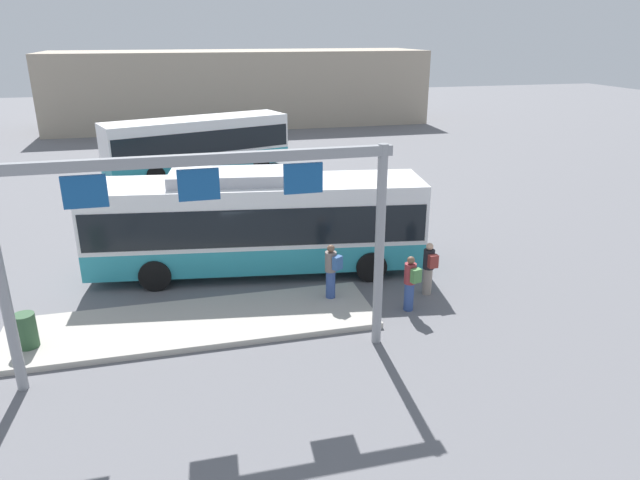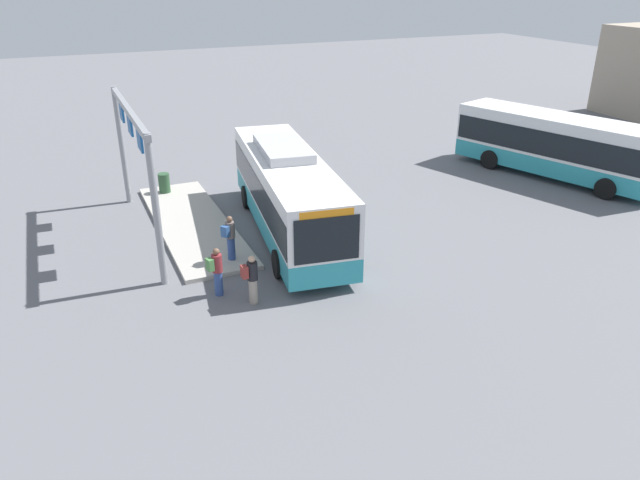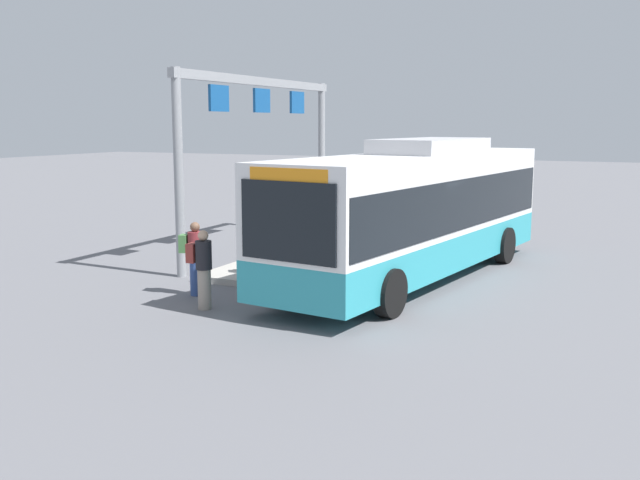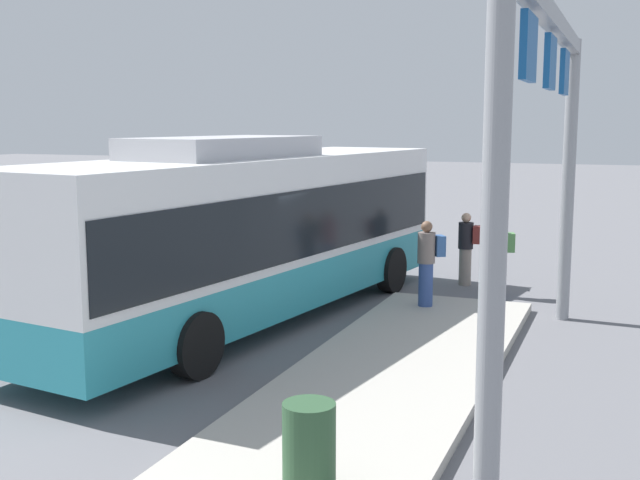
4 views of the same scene
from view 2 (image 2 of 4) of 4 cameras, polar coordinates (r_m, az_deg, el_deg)
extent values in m
plane|color=slate|center=(24.38, -2.92, 0.73)|extent=(120.00, 120.00, 0.00)
cube|color=#B2ADA3|center=(25.54, -11.95, 1.54)|extent=(10.00, 2.80, 0.16)
cube|color=teal|center=(24.08, -2.96, 2.41)|extent=(11.06, 4.03, 0.85)
cube|color=white|center=(23.59, -3.04, 5.51)|extent=(11.06, 4.03, 1.90)
cube|color=black|center=(23.66, -3.03, 5.05)|extent=(10.85, 4.04, 1.20)
cube|color=black|center=(18.74, 0.66, 0.01)|extent=(0.35, 2.11, 1.50)
cube|color=#B7B7BC|center=(24.01, -3.53, 8.66)|extent=(4.00, 2.28, 0.36)
cube|color=orange|center=(18.47, 0.62, 2.50)|extent=(0.37, 1.75, 0.28)
cylinder|color=black|center=(21.30, 2.38, -1.47)|extent=(1.03, 0.44, 1.00)
cylinder|color=black|center=(20.75, -3.95, -2.25)|extent=(1.03, 0.44, 1.00)
cylinder|color=black|center=(27.35, -2.00, 4.57)|extent=(1.03, 0.44, 1.00)
cylinder|color=black|center=(26.92, -6.98, 4.07)|extent=(1.03, 0.44, 1.00)
cube|color=teal|center=(32.94, 21.21, 6.91)|extent=(10.45, 5.58, 0.85)
cube|color=white|center=(32.59, 21.58, 9.21)|extent=(10.45, 5.58, 1.90)
cube|color=black|center=(32.64, 21.53, 8.87)|extent=(10.27, 5.56, 1.20)
cylinder|color=black|center=(32.87, 27.15, 5.30)|extent=(1.04, 0.60, 1.00)
cylinder|color=black|center=(30.71, 25.45, 4.42)|extent=(1.04, 0.60, 1.00)
cylinder|color=black|center=(35.33, 17.94, 8.04)|extent=(1.04, 0.60, 1.00)
cylinder|color=black|center=(33.34, 15.79, 7.36)|extent=(1.04, 0.60, 1.00)
cylinder|color=gray|center=(19.27, -6.34, -4.84)|extent=(0.30, 0.30, 0.85)
cylinder|color=black|center=(18.93, -6.44, -2.92)|extent=(0.36, 0.36, 0.60)
sphere|color=tan|center=(18.75, -6.49, -1.81)|extent=(0.22, 0.22, 0.22)
cube|color=maroon|center=(18.84, -7.17, -3.01)|extent=(0.29, 0.20, 0.40)
cylinder|color=#334C8C|center=(19.90, -9.58, -4.04)|extent=(0.34, 0.34, 0.85)
cylinder|color=maroon|center=(19.57, -9.73, -2.18)|extent=(0.42, 0.42, 0.60)
sphere|color=brown|center=(19.39, -9.81, -1.09)|extent=(0.22, 0.22, 0.22)
cube|color=#4C8447|center=(19.44, -10.39, -2.31)|extent=(0.32, 0.25, 0.40)
cylinder|color=#334C8C|center=(21.84, -8.39, -0.78)|extent=(0.39, 0.39, 0.85)
cylinder|color=slate|center=(21.55, -8.51, 0.96)|extent=(0.47, 0.47, 0.60)
sphere|color=brown|center=(21.39, -8.58, 1.97)|extent=(0.22, 0.22, 0.22)
cube|color=#335993|center=(21.36, -8.97, 0.80)|extent=(0.33, 0.30, 0.40)
cylinder|color=gray|center=(28.13, -18.24, 8.42)|extent=(0.24, 0.24, 5.20)
cylinder|color=gray|center=(20.11, -15.24, 2.57)|extent=(0.24, 0.24, 5.20)
cube|color=gray|center=(23.46, -17.72, 11.65)|extent=(8.87, 0.20, 0.24)
cube|color=#144C8C|center=(25.85, -18.27, 11.43)|extent=(0.90, 0.08, 0.70)
cube|color=#144C8C|center=(23.58, -17.55, 10.36)|extent=(0.90, 0.08, 0.70)
cube|color=#144C8C|center=(21.33, -16.69, 9.05)|extent=(0.90, 0.08, 0.70)
cylinder|color=#2D5133|center=(29.08, -14.53, 5.26)|extent=(0.52, 0.52, 0.90)
camera|label=1|loc=(25.34, -48.01, 11.80)|focal=32.04mm
camera|label=3|loc=(14.98, 45.45, -6.89)|focal=40.84mm
camera|label=4|loc=(34.57, -21.78, 12.69)|focal=44.58mm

